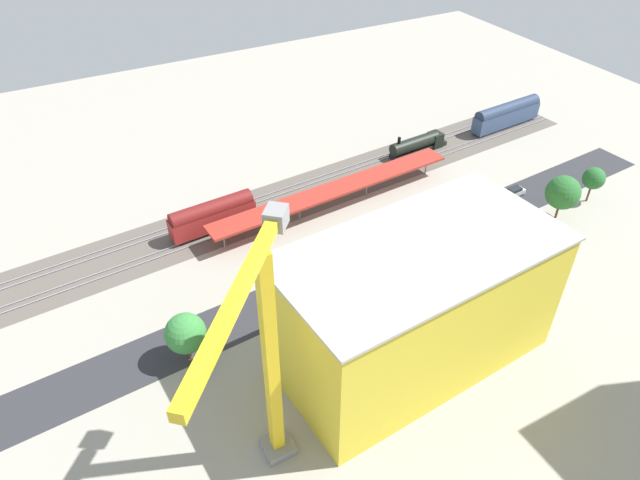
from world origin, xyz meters
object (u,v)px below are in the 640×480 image
box_truck_1 (395,269)px  street_tree_5 (471,228)px  street_tree_0 (594,178)px  box_truck_2 (383,272)px  passenger_coach (507,114)px  street_tree_2 (340,276)px  locomotive (419,144)px  tower_crane (265,355)px  freight_coach_far (212,215)px  parked_car_6 (326,260)px  platform_canopy_near (334,190)px  parked_car_3 (428,226)px  street_tree_1 (360,262)px  construction_building (415,306)px  parked_car_1 (488,204)px  parked_car_0 (514,192)px  parked_car_5 (361,248)px  parked_car_2 (460,213)px  street_tree_3 (185,333)px  street_tree_4 (563,193)px  box_truck_0 (399,273)px  traffic_light (459,229)px  parked_car_4 (394,235)px

box_truck_1 → street_tree_5: size_ratio=1.21×
street_tree_0 → box_truck_2: bearing=0.5°
passenger_coach → street_tree_2: bearing=26.8°
locomotive → tower_crane: tower_crane is taller
freight_coach_far → passenger_coach: bearing=-175.6°
parked_car_6 → tower_crane: bearing=51.5°
platform_canopy_near → locomotive: (-27.59, -10.17, -2.17)m
box_truck_2 → street_tree_2: (8.52, 0.35, 2.98)m
parked_car_3 → street_tree_0: 34.37m
box_truck_2 → street_tree_1: (4.07, -0.94, 3.01)m
box_truck_1 → street_tree_2: size_ratio=1.44×
locomotive → construction_building: bearing=52.5°
locomotive → parked_car_1: (1.22, 24.43, -1.14)m
platform_canopy_near → parked_car_0: size_ratio=10.89×
platform_canopy_near → parked_car_3: 19.00m
platform_canopy_near → street_tree_1: size_ratio=7.31×
parked_car_5 → construction_building: bearing=74.9°
platform_canopy_near → construction_building: construction_building is taller
locomotive → parked_car_2: 25.46m
box_truck_2 → street_tree_5: size_ratio=1.08×
street_tree_5 → street_tree_3: bearing=-0.0°
street_tree_0 → street_tree_4: size_ratio=0.83×
locomotive → box_truck_2: 44.83m
passenger_coach → street_tree_3: street_tree_3 is taller
construction_building → street_tree_3: (27.84, -14.15, -4.51)m
street_tree_2 → locomotive: bearing=-140.2°
parked_car_1 → box_truck_0: bearing=19.0°
box_truck_2 → locomotive: bearing=-133.6°
box_truck_1 → street_tree_1: size_ratio=1.39×
traffic_light → box_truck_2: bearing=1.4°
parked_car_1 → parked_car_4: bearing=-1.0°
traffic_light → street_tree_5: bearing=137.2°
street_tree_1 → construction_building: bearing=84.6°
passenger_coach → tower_crane: size_ratio=0.60×
construction_building → street_tree_1: (-1.50, -15.99, -4.87)m
parked_car_1 → street_tree_1: 34.72m
box_truck_0 → street_tree_3: (35.36, -0.59, 3.28)m
street_tree_1 → parked_car_1: bearing=-168.1°
platform_canopy_near → tower_crane: tower_crane is taller
street_tree_5 → parked_car_2: bearing=-122.9°
box_truck_0 → traffic_light: size_ratio=1.44×
street_tree_1 → box_truck_1: bearing=168.0°
parked_car_4 → street_tree_5: 13.82m
parked_car_1 → box_truck_2: bearing=15.2°
parked_car_0 → parked_car_5: (36.35, 0.67, 0.01)m
parked_car_1 → tower_crane: tower_crane is taller
tower_crane → box_truck_0: size_ratio=3.26×
box_truck_1 → street_tree_3: 35.68m
box_truck_0 → street_tree_1: bearing=-22.0°
locomotive → box_truck_1: size_ratio=1.52×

